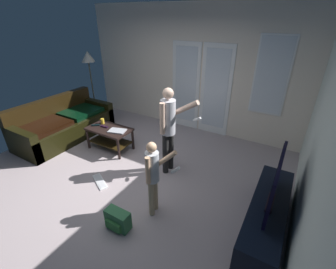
# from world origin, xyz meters

# --- Properties ---
(ground_plane) EXTENTS (5.28, 5.09, 0.02)m
(ground_plane) POSITION_xyz_m (0.00, 0.00, -0.01)
(ground_plane) COLOR #A59597
(wall_back_with_doors) EXTENTS (5.28, 0.09, 2.77)m
(wall_back_with_doors) POSITION_xyz_m (0.08, 2.51, 1.34)
(wall_back_with_doors) COLOR silver
(wall_back_with_doors) RESTS_ON ground_plane
(wall_right_plain) EXTENTS (0.06, 5.09, 2.74)m
(wall_right_plain) POSITION_xyz_m (2.61, 0.00, 1.37)
(wall_right_plain) COLOR silver
(wall_right_plain) RESTS_ON ground_plane
(leather_couch) EXTENTS (0.94, 2.10, 0.87)m
(leather_couch) POSITION_xyz_m (-2.08, 0.56, 0.30)
(leather_couch) COLOR black
(leather_couch) RESTS_ON ground_plane
(coffee_table) EXTENTS (0.89, 0.51, 0.47)m
(coffee_table) POSITION_xyz_m (-0.84, 0.69, 0.34)
(coffee_table) COLOR black
(coffee_table) RESTS_ON ground_plane
(tv_stand) EXTENTS (0.42, 1.66, 0.43)m
(tv_stand) POSITION_xyz_m (2.30, 0.16, 0.22)
(tv_stand) COLOR black
(tv_stand) RESTS_ON ground_plane
(flat_screen_tv) EXTENTS (0.08, 0.99, 0.64)m
(flat_screen_tv) POSITION_xyz_m (2.29, 0.16, 0.76)
(flat_screen_tv) COLOR black
(flat_screen_tv) RESTS_ON tv_stand
(person_adult) EXTENTS (0.63, 0.41, 1.51)m
(person_adult) POSITION_xyz_m (0.58, 0.65, 0.91)
(person_adult) COLOR black
(person_adult) RESTS_ON ground_plane
(person_child) EXTENTS (0.40, 0.34, 1.12)m
(person_child) POSITION_xyz_m (0.90, -0.31, 0.67)
(person_child) COLOR tan
(person_child) RESTS_ON ground_plane
(floor_lamp) EXTENTS (0.33, 0.33, 1.70)m
(floor_lamp) POSITION_xyz_m (-2.41, 1.80, 1.47)
(floor_lamp) COLOR #312420
(floor_lamp) RESTS_ON ground_plane
(backpack) EXTENTS (0.33, 0.19, 0.27)m
(backpack) POSITION_xyz_m (0.64, -0.78, 0.13)
(backpack) COLOR #336B42
(backpack) RESTS_ON ground_plane
(loose_keyboard) EXTENTS (0.45, 0.32, 0.02)m
(loose_keyboard) POSITION_xyz_m (-0.24, -0.23, 0.01)
(loose_keyboard) COLOR white
(loose_keyboard) RESTS_ON ground_plane
(laptop_closed) EXTENTS (0.37, 0.29, 0.02)m
(laptop_closed) POSITION_xyz_m (-0.60, 0.67, 0.48)
(laptop_closed) COLOR #ADAEB7
(laptop_closed) RESTS_ON coffee_table
(cup_near_edge) EXTENTS (0.07, 0.07, 0.11)m
(cup_near_edge) POSITION_xyz_m (-1.11, 0.80, 0.52)
(cup_near_edge) COLOR gold
(cup_near_edge) RESTS_ON coffee_table
(tv_remote_black) EXTENTS (0.17, 0.07, 0.02)m
(tv_remote_black) POSITION_xyz_m (-0.96, 0.68, 0.48)
(tv_remote_black) COLOR black
(tv_remote_black) RESTS_ON coffee_table
(dvd_remote_slim) EXTENTS (0.17, 0.14, 0.02)m
(dvd_remote_slim) POSITION_xyz_m (-1.16, 0.64, 0.48)
(dvd_remote_slim) COLOR black
(dvd_remote_slim) RESTS_ON coffee_table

